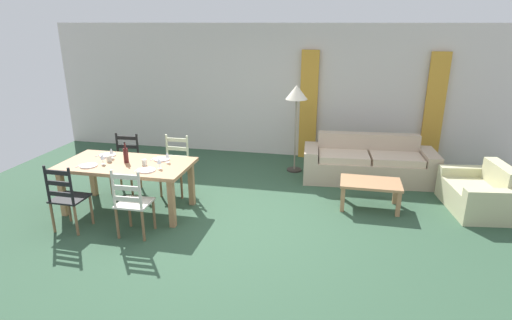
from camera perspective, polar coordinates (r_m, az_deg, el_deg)
name	(u,v)px	position (r m, az deg, el deg)	size (l,w,h in m)	color
ground_plane	(231,220)	(6.02, -3.45, -8.35)	(9.60, 9.60, 0.02)	#304F38
wall_far	(272,91)	(8.70, 2.24, 9.55)	(9.60, 0.16, 2.70)	beige
curtain_panel_left	(309,106)	(8.51, 7.29, 7.50)	(0.35, 0.08, 2.20)	gold
curtain_panel_right	(434,111)	(8.65, 23.43, 6.30)	(0.35, 0.08, 2.20)	gold
dining_table	(127,168)	(6.36, -17.47, -1.13)	(1.90, 0.96, 0.75)	#AD7C53
dining_chair_near_left	(67,198)	(6.09, -24.69, -4.77)	(0.43, 0.41, 0.96)	black
dining_chair_near_right	(132,203)	(5.63, -16.75, -5.67)	(0.43, 0.41, 0.96)	beige
dining_chair_far_left	(126,163)	(7.21, -17.60, -0.39)	(0.44, 0.42, 0.96)	black
dining_chair_far_right	(175,165)	(6.88, -11.11, -0.73)	(0.42, 0.40, 0.96)	beige
dinner_plate_near_left	(89,166)	(6.36, -22.18, -0.74)	(0.24, 0.24, 0.02)	white
fork_near_left	(79,165)	(6.45, -23.28, -0.69)	(0.02, 0.17, 0.01)	silver
dinner_plate_near_right	(147,170)	(5.91, -14.91, -1.38)	(0.24, 0.24, 0.02)	white
fork_near_right	(137,170)	(5.98, -16.19, -1.32)	(0.02, 0.17, 0.01)	silver
dinner_plate_far_left	(108,155)	(6.76, -19.87, 0.63)	(0.24, 0.24, 0.02)	white
fork_far_left	(99,155)	(6.84, -20.93, 0.65)	(0.02, 0.17, 0.01)	silver
dinner_plate_far_right	(162,159)	(6.34, -12.92, 0.12)	(0.24, 0.24, 0.02)	white
fork_far_right	(153,159)	(6.40, -14.13, 0.16)	(0.02, 0.17, 0.01)	silver
wine_bottle	(126,155)	(6.31, -17.59, 0.68)	(0.07, 0.07, 0.32)	#471919
wine_glass_near_left	(102,157)	(6.35, -20.52, 0.40)	(0.06, 0.06, 0.16)	white
wine_glass_near_right	(159,161)	(5.93, -13.28, -0.15)	(0.06, 0.06, 0.16)	white
wine_glass_far_left	(111,151)	(6.58, -19.41, 1.14)	(0.06, 0.06, 0.16)	white
wine_glass_far_right	(167,155)	(6.16, -12.21, 0.64)	(0.06, 0.06, 0.16)	white
coffee_cup_primary	(144,162)	(6.13, -15.21, -0.33)	(0.07, 0.07, 0.09)	silver
coffee_cup_secondary	(109,159)	(6.47, -19.70, 0.19)	(0.07, 0.07, 0.09)	silver
couch	(368,164)	(7.65, 15.24, -0.55)	(2.34, 0.98, 0.80)	tan
coffee_table	(370,186)	(6.49, 15.57, -3.45)	(0.90, 0.56, 0.42)	#AD7C53
armchair_upholstered	(481,195)	(7.08, 28.76, -4.21)	(0.96, 1.26, 0.72)	#C4C091
standing_lamp	(296,98)	(7.59, 5.63, 8.60)	(0.40, 0.40, 1.64)	#332D28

